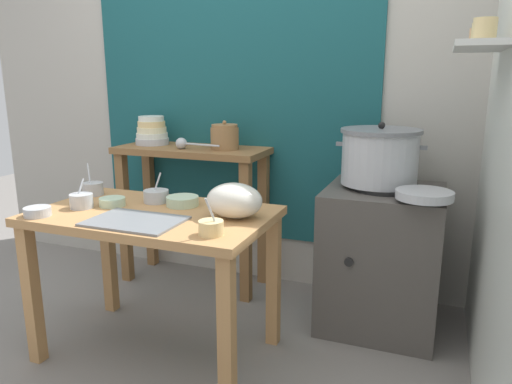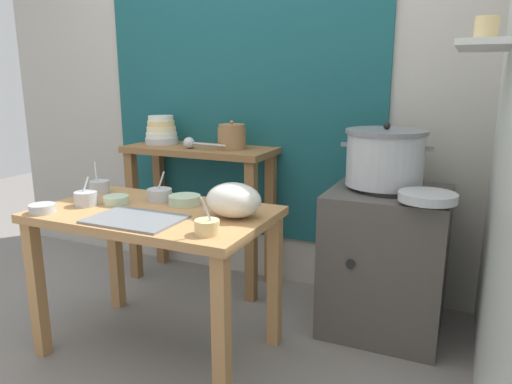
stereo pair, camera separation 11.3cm
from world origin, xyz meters
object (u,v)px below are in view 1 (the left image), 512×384
at_px(clay_pot, 225,137).
at_px(bowl_stack_enamel, 152,132).
at_px(back_shelf_table, 192,182).
at_px(stove_block, 381,257).
at_px(prep_bowl_2, 182,201).
at_px(serving_tray, 135,221).
at_px(prep_bowl_0, 156,196).
at_px(prep_bowl_7, 230,200).
at_px(prep_bowl_5, 211,227).
at_px(ladle, 183,143).
at_px(plastic_bag, 234,200).
at_px(steamer_pot, 380,156).
at_px(prep_bowl_6, 37,211).
at_px(prep_bowl_1, 81,200).
at_px(prep_bowl_4, 112,201).
at_px(prep_bowl_3, 93,188).
at_px(wide_pan, 424,195).
at_px(prep_table, 154,234).

bearing_deg(clay_pot, bowl_stack_enamel, 176.51).
xyz_separation_m(back_shelf_table, stove_block, (1.21, -0.13, -0.30)).
bearing_deg(prep_bowl_2, serving_tray, -99.48).
height_order(stove_block, prep_bowl_0, prep_bowl_0).
height_order(serving_tray, prep_bowl_7, prep_bowl_7).
bearing_deg(prep_bowl_5, ladle, 124.70).
height_order(stove_block, plastic_bag, plastic_bag).
bearing_deg(prep_bowl_0, ladle, 106.19).
relative_size(steamer_pot, clay_pot, 2.63).
relative_size(serving_tray, plastic_bag, 1.57).
xyz_separation_m(back_shelf_table, prep_bowl_0, (0.16, -0.66, 0.07)).
distance_m(prep_bowl_5, prep_bowl_6, 0.85).
relative_size(bowl_stack_enamel, prep_bowl_1, 1.57).
bearing_deg(prep_bowl_0, steamer_pot, 28.70).
height_order(serving_tray, prep_bowl_4, prep_bowl_4).
bearing_deg(ladle, prep_bowl_5, -55.30).
height_order(back_shelf_table, prep_bowl_1, back_shelf_table).
distance_m(clay_pot, ladle, 0.26).
xyz_separation_m(stove_block, serving_tray, (-0.95, -0.86, 0.34)).
bearing_deg(prep_bowl_7, prep_bowl_3, -174.99).
relative_size(prep_bowl_3, prep_bowl_6, 1.41).
bearing_deg(steamer_pot, prep_bowl_0, -151.30).
bearing_deg(wide_pan, steamer_pot, 133.19).
relative_size(back_shelf_table, prep_bowl_5, 6.05).
relative_size(prep_bowl_5, prep_bowl_7, 1.16).
height_order(bowl_stack_enamel, serving_tray, bowl_stack_enamel).
distance_m(stove_block, wide_pan, 0.52).
bearing_deg(prep_bowl_0, prep_bowl_3, 178.68).
distance_m(prep_bowl_0, prep_bowl_1, 0.35).
height_order(clay_pot, prep_bowl_3, clay_pot).
xyz_separation_m(prep_table, serving_tray, (0.02, -0.17, 0.12)).
distance_m(stove_block, prep_bowl_6, 1.74).
bearing_deg(ladle, prep_bowl_0, -73.81).
relative_size(ladle, prep_bowl_7, 2.24).
distance_m(prep_table, prep_bowl_5, 0.48).
xyz_separation_m(stove_block, wide_pan, (0.20, -0.24, 0.42)).
distance_m(wide_pan, prep_bowl_6, 1.76).
distance_m(ladle, prep_bowl_1, 0.83).
height_order(prep_bowl_2, prep_bowl_5, prep_bowl_5).
relative_size(back_shelf_table, prep_bowl_6, 8.12).
bearing_deg(clay_pot, back_shelf_table, -180.00).
height_order(back_shelf_table, serving_tray, back_shelf_table).
bearing_deg(stove_block, serving_tray, -137.77).
bearing_deg(wide_pan, clay_pot, 162.78).
height_order(steamer_pot, prep_bowl_2, steamer_pot).
xyz_separation_m(clay_pot, ladle, (-0.24, -0.09, -0.04)).
xyz_separation_m(bowl_stack_enamel, plastic_bag, (0.94, -0.81, -0.18)).
xyz_separation_m(back_shelf_table, bowl_stack_enamel, (-0.31, 0.03, 0.30)).
relative_size(prep_bowl_4, prep_bowl_7, 0.90).
xyz_separation_m(bowl_stack_enamel, prep_bowl_0, (0.47, -0.70, -0.23)).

